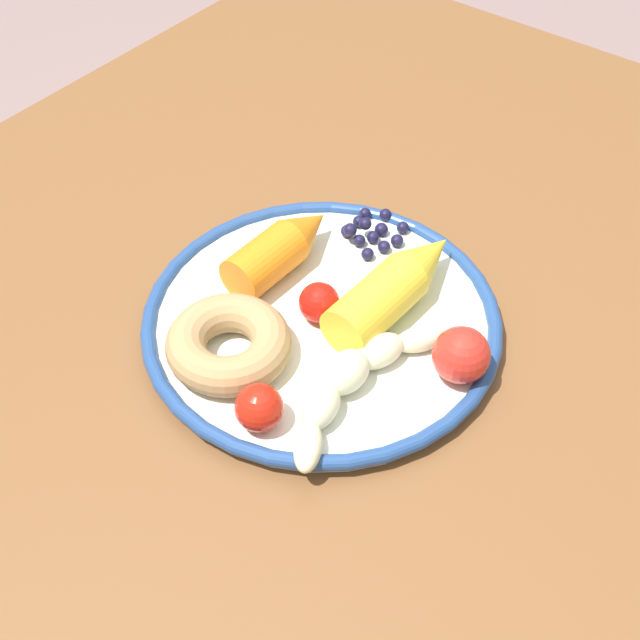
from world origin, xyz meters
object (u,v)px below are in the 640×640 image
object	(u,v)px
donut	(229,344)
carrot_yellow	(397,285)
banana	(354,379)
carrot_orange	(282,247)
blueberry_pile	(372,232)
tomato_far	(259,408)
plate	(320,322)
dining_table	(303,386)
tomato_near	(461,355)
tomato_mid	(317,305)

from	to	relation	value
donut	carrot_yellow	bearing A→B (deg)	-28.53
banana	donut	size ratio (longest dim) A/B	1.84
carrot_orange	blueberry_pile	world-z (taller)	carrot_orange
banana	tomato_far	distance (m)	0.07
plate	carrot_yellow	xyz separation A→B (m)	(0.05, -0.04, 0.02)
carrot_orange	tomato_far	distance (m)	0.16
dining_table	tomato_near	xyz separation A→B (m)	(0.02, -0.14, 0.12)
dining_table	plate	bearing A→B (deg)	-96.45
dining_table	carrot_orange	distance (m)	0.13
carrot_yellow	tomato_near	world-z (taller)	same
plate	tomato_mid	size ratio (longest dim) A/B	8.78
banana	blueberry_pile	xyz separation A→B (m)	(0.15, 0.09, -0.01)
blueberry_pile	carrot_orange	bearing A→B (deg)	151.96
donut	tomato_mid	world-z (taller)	tomato_mid
plate	tomato_near	size ratio (longest dim) A/B	6.62
carrot_yellow	donut	world-z (taller)	carrot_yellow
carrot_orange	tomato_far	xyz separation A→B (m)	(-0.14, -0.09, -0.00)
carrot_yellow	blueberry_pile	bearing A→B (deg)	48.41
donut	tomato_mid	size ratio (longest dim) A/B	2.92
tomato_near	tomato_far	xyz separation A→B (m)	(-0.12, 0.09, -0.00)
tomato_near	tomato_mid	distance (m)	0.12
banana	tomato_near	world-z (taller)	tomato_near
banana	donut	distance (m)	0.10
donut	blueberry_pile	bearing A→B (deg)	-2.06
carrot_orange	donut	bearing A→B (deg)	-162.39
donut	tomato_near	xyz separation A→B (m)	(0.09, -0.15, 0.01)
banana	tomato_near	distance (m)	0.08
dining_table	blueberry_pile	size ratio (longest dim) A/B	17.34
plate	tomato_far	distance (m)	0.11
banana	tomato_far	world-z (taller)	tomato_far
banana	plate	bearing A→B (deg)	56.50
carrot_orange	blueberry_pile	xyz separation A→B (m)	(0.07, -0.04, -0.01)
dining_table	banana	xyz separation A→B (m)	(-0.04, -0.08, 0.11)
donut	tomato_far	xyz separation A→B (m)	(-0.03, -0.06, 0.00)
dining_table	carrot_orange	xyz separation A→B (m)	(0.03, 0.04, 0.12)
dining_table	donut	world-z (taller)	donut
dining_table	donut	distance (m)	0.14
tomato_near	tomato_far	world-z (taller)	tomato_near
plate	carrot_orange	bearing A→B (deg)	63.68
tomato_near	donut	bearing A→B (deg)	122.01
banana	carrot_yellow	bearing A→B (deg)	15.51
carrot_yellow	tomato_mid	world-z (taller)	carrot_yellow
donut	tomato_near	bearing A→B (deg)	-57.99
carrot_yellow	tomato_mid	bearing A→B (deg)	142.82
banana	tomato_far	size ratio (longest dim) A/B	5.00
plate	tomato_far	world-z (taller)	tomato_far
dining_table	banana	size ratio (longest dim) A/B	6.21
plate	tomato_mid	bearing A→B (deg)	101.07
carrot_yellow	donut	bearing A→B (deg)	151.47
carrot_yellow	tomato_far	world-z (taller)	carrot_yellow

